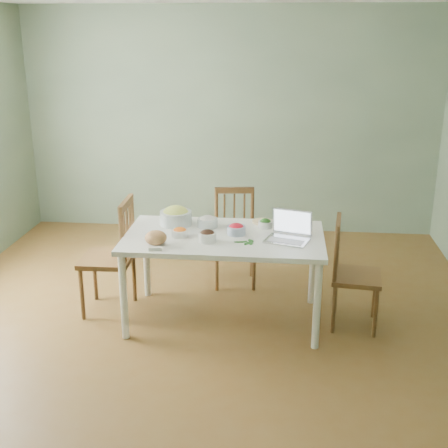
# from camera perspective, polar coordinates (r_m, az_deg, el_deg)

# --- Properties ---
(floor) EXTENTS (5.00, 5.00, 0.00)m
(floor) POSITION_cam_1_polar(r_m,az_deg,el_deg) (5.24, -2.10, -9.26)
(floor) COLOR brown
(floor) RESTS_ON ground
(wall_back) EXTENTS (5.00, 0.00, 2.70)m
(wall_back) POSITION_cam_1_polar(r_m,az_deg,el_deg) (7.20, 0.53, 9.85)
(wall_back) COLOR gray
(wall_back) RESTS_ON ground
(wall_front) EXTENTS (5.00, 0.00, 2.70)m
(wall_front) POSITION_cam_1_polar(r_m,az_deg,el_deg) (2.45, -10.59, -8.42)
(wall_front) COLOR gray
(wall_front) RESTS_ON ground
(dining_table) EXTENTS (1.67, 0.94, 0.78)m
(dining_table) POSITION_cam_1_polar(r_m,az_deg,el_deg) (5.08, 0.00, -5.26)
(dining_table) COLOR white
(dining_table) RESTS_ON floor
(chair_far) EXTENTS (0.46, 0.45, 0.95)m
(chair_far) POSITION_cam_1_polar(r_m,az_deg,el_deg) (5.76, 1.06, -1.43)
(chair_far) COLOR brown
(chair_far) RESTS_ON floor
(chair_left) EXTENTS (0.45, 0.47, 1.04)m
(chair_left) POSITION_cam_1_polar(r_m,az_deg,el_deg) (5.30, -11.29, -3.08)
(chair_left) COLOR brown
(chair_left) RESTS_ON floor
(chair_right) EXTENTS (0.44, 0.46, 0.95)m
(chair_right) POSITION_cam_1_polar(r_m,az_deg,el_deg) (5.08, 12.75, -4.75)
(chair_right) COLOR brown
(chair_right) RESTS_ON floor
(bread_boule) EXTENTS (0.21, 0.21, 0.12)m
(bread_boule) POSITION_cam_1_polar(r_m,az_deg,el_deg) (4.74, -6.63, -1.33)
(bread_boule) COLOR tan
(bread_boule) RESTS_ON dining_table
(butter_stick) EXTENTS (0.11, 0.05, 0.03)m
(butter_stick) POSITION_cam_1_polar(r_m,az_deg,el_deg) (4.63, -6.70, -2.41)
(butter_stick) COLOR silver
(butter_stick) RESTS_ON dining_table
(bowl_squash) EXTENTS (0.29, 0.29, 0.16)m
(bowl_squash) POSITION_cam_1_polar(r_m,az_deg,el_deg) (5.20, -4.69, 0.82)
(bowl_squash) COLOR gold
(bowl_squash) RESTS_ON dining_table
(bowl_carrot) EXTENTS (0.15, 0.15, 0.08)m
(bowl_carrot) POSITION_cam_1_polar(r_m,az_deg,el_deg) (4.91, -4.30, -0.80)
(bowl_carrot) COLOR #DB5D12
(bowl_carrot) RESTS_ON dining_table
(bowl_onion) EXTENTS (0.22, 0.22, 0.10)m
(bowl_onion) POSITION_cam_1_polar(r_m,az_deg,el_deg) (5.14, -1.60, 0.25)
(bowl_onion) COLOR silver
(bowl_onion) RESTS_ON dining_table
(bowl_mushroom) EXTENTS (0.18, 0.18, 0.10)m
(bowl_mushroom) POSITION_cam_1_polar(r_m,az_deg,el_deg) (4.78, -1.63, -1.16)
(bowl_mushroom) COLOR black
(bowl_mushroom) RESTS_ON dining_table
(bowl_redpep) EXTENTS (0.17, 0.17, 0.09)m
(bowl_redpep) POSITION_cam_1_polar(r_m,az_deg,el_deg) (4.95, 1.19, -0.49)
(bowl_redpep) COLOR red
(bowl_redpep) RESTS_ON dining_table
(bowl_broccoli) EXTENTS (0.13, 0.13, 0.08)m
(bowl_broccoli) POSITION_cam_1_polar(r_m,az_deg,el_deg) (5.13, 4.03, 0.07)
(bowl_broccoli) COLOR #1C4410
(bowl_broccoli) RESTS_ON dining_table
(flatbread) EXTENTS (0.23, 0.23, 0.02)m
(flatbread) POSITION_cam_1_polar(r_m,az_deg,el_deg) (5.26, 3.74, 0.22)
(flatbread) COLOR beige
(flatbread) RESTS_ON dining_table
(basil_bunch) EXTENTS (0.18, 0.18, 0.02)m
(basil_bunch) POSITION_cam_1_polar(r_m,az_deg,el_deg) (4.77, 1.95, -1.69)
(basil_bunch) COLOR #1C4715
(basil_bunch) RESTS_ON dining_table
(laptop) EXTENTS (0.40, 0.36, 0.24)m
(laptop) POSITION_cam_1_polar(r_m,az_deg,el_deg) (4.79, 6.16, -0.34)
(laptop) COLOR silver
(laptop) RESTS_ON dining_table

